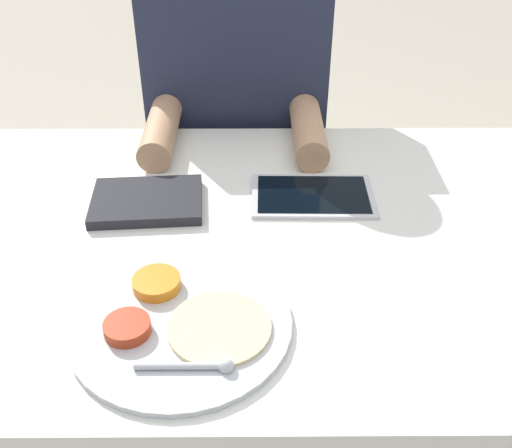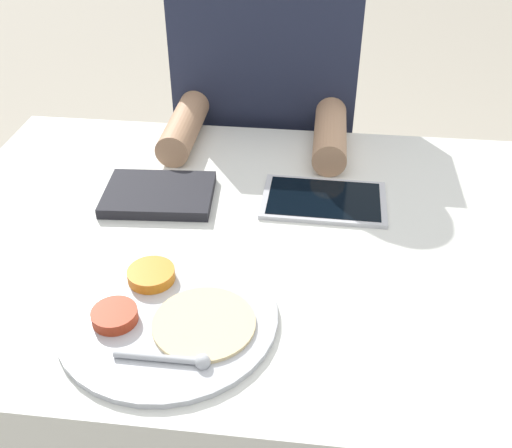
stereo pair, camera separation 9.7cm
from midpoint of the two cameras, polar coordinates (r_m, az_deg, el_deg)
The scene contains 5 objects.
dining_table at distance 1.32m, azimuth -0.16°, elevation -14.57°, with size 1.29×0.82×0.77m.
thali_tray at distance 0.89m, azimuth -10.41°, elevation -9.26°, with size 0.32×0.32×0.03m.
red_notebook at distance 1.15m, azimuth -12.73°, elevation 1.99°, with size 0.21×0.16×0.02m.
tablet_device at distance 1.14m, azimuth 3.01°, elevation 2.62°, with size 0.24×0.15×0.01m.
person_diner at distance 1.60m, azimuth -3.46°, elevation 5.33°, with size 0.43×0.45×1.25m.
Camera 1 is at (-0.05, -0.85, 1.39)m, focal length 42.00 mm.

